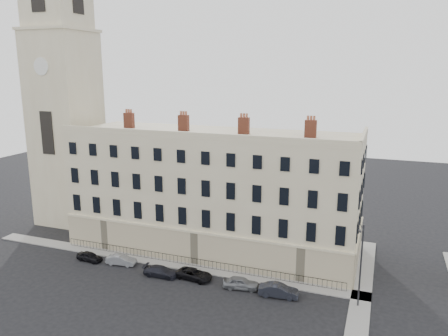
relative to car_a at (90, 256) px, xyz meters
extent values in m
plane|color=black|center=(18.33, -2.43, -0.56)|extent=(160.00, 160.00, 0.00)
cube|color=beige|center=(12.33, 9.57, 6.94)|extent=(36.00, 12.00, 15.00)
cube|color=#BEB08E|center=(12.33, 3.49, 1.44)|extent=(36.10, 0.18, 4.00)
cube|color=#BEB08E|center=(30.41, 9.57, 1.44)|extent=(0.18, 12.10, 4.00)
cube|color=beige|center=(12.33, 3.72, 14.84)|extent=(36.00, 0.35, 0.80)
cube|color=beige|center=(30.18, 9.57, 14.84)|extent=(0.35, 12.00, 0.80)
cube|color=brown|center=(0.33, 9.57, 15.44)|extent=(1.30, 0.70, 2.00)
cube|color=brown|center=(8.33, 9.57, 15.44)|extent=(1.30, 0.70, 2.00)
cube|color=brown|center=(16.33, 9.57, 15.44)|extent=(1.30, 0.70, 2.00)
cube|color=brown|center=(24.33, 9.57, 15.44)|extent=(1.30, 0.70, 2.00)
cube|color=beige|center=(-11.67, 11.57, 13.44)|extent=(8.00, 8.00, 28.00)
cylinder|color=white|center=(-11.67, 7.51, 22.44)|extent=(2.40, 0.14, 2.40)
cube|color=gray|center=(8.33, 2.57, -0.50)|extent=(48.00, 2.00, 0.12)
cube|color=gray|center=(31.33, 5.57, -0.50)|extent=(2.00, 24.00, 0.12)
cube|color=black|center=(12.33, 2.97, 0.46)|extent=(35.00, 0.04, 0.04)
cube|color=black|center=(12.33, 2.97, -0.44)|extent=(35.00, 0.04, 0.04)
imported|color=black|center=(0.00, 0.00, 0.00)|extent=(3.38, 1.57, 1.12)
imported|color=gray|center=(4.19, 0.45, 0.03)|extent=(3.69, 1.67, 1.18)
imported|color=black|center=(10.01, -0.56, 0.02)|extent=(4.03, 1.76, 1.15)
imported|color=black|center=(13.81, 0.13, 0.01)|extent=(4.28, 2.34, 1.14)
imported|color=slate|center=(19.29, -0.12, 0.08)|extent=(3.97, 2.10, 1.29)
imported|color=#20222B|center=(23.42, -0.36, 0.11)|extent=(4.18, 1.81, 1.34)
cylinder|color=#303035|center=(31.12, 0.50, 3.68)|extent=(0.17, 0.17, 8.47)
cylinder|color=#303035|center=(31.00, -0.24, 7.81)|extent=(0.36, 1.58, 0.11)
cube|color=#303035|center=(30.88, -0.97, 7.75)|extent=(0.27, 0.55, 0.13)
camera|label=1|loc=(32.32, -40.23, 22.08)|focal=35.00mm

